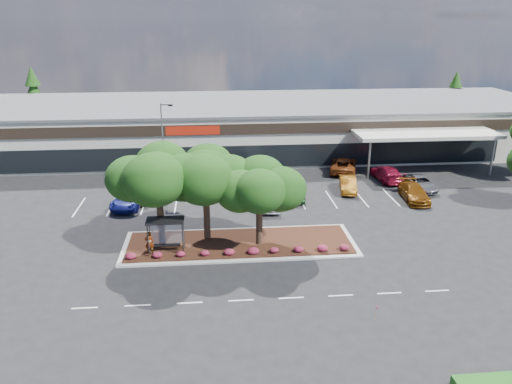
{
  "coord_description": "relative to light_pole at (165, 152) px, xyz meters",
  "views": [
    {
      "loc": [
        -3.92,
        -31.23,
        16.92
      ],
      "look_at": [
        -0.28,
        8.93,
        2.6
      ],
      "focal_mm": 35.0,
      "sensor_mm": 36.0,
      "label": 1
    }
  ],
  "objects": [
    {
      "name": "conifer_north_west",
      "position": [
        -21.3,
        27.9,
        1.11
      ],
      "size": [
        4.4,
        4.4,
        10.0
      ],
      "primitive_type": "cone",
      "color": "#0F3B0E",
      "rests_on": "ground"
    },
    {
      "name": "car_11",
      "position": [
        6.08,
        2.14,
        -3.04
      ],
      "size": [
        3.86,
        6.26,
        1.69
      ],
      "primitive_type": "imported",
      "rotation": [
        0.0,
        0.0,
        2.87
      ],
      "color": "#505057",
      "rests_on": "ground"
    },
    {
      "name": "car_14",
      "position": [
        19.64,
        4.11,
        -3.06
      ],
      "size": [
        4.38,
        6.51,
        1.66
      ],
      "primitive_type": "imported",
      "rotation": [
        0.0,
        0.0,
        2.84
      ],
      "color": "brown",
      "rests_on": "ground"
    },
    {
      "name": "car_1",
      "position": [
        -2.61,
        -3.19,
        -3.06
      ],
      "size": [
        2.94,
        5.16,
        1.65
      ],
      "primitive_type": "imported",
      "rotation": [
        0.0,
        0.0,
        0.22
      ],
      "color": "#663E0C",
      "rests_on": "ground"
    },
    {
      "name": "retail_store",
      "position": [
        8.76,
        15.8,
        -0.73
      ],
      "size": [
        80.4,
        25.2,
        6.25
      ],
      "color": "beige",
      "rests_on": "ground"
    },
    {
      "name": "landscape_island",
      "position": [
        6.7,
        -14.1,
        -3.76
      ],
      "size": [
        18.0,
        6.0,
        0.26
      ],
      "color": "#ACADA7",
      "rests_on": "ground"
    },
    {
      "name": "island_tree_west",
      "position": [
        0.7,
        -13.6,
        0.32
      ],
      "size": [
        7.2,
        7.2,
        7.89
      ],
      "primitive_type": null,
      "color": "#0F3B0E",
      "rests_on": "landscape_island"
    },
    {
      "name": "car_6",
      "position": [
        18.39,
        -2.45,
        -3.16
      ],
      "size": [
        2.33,
        4.66,
        1.47
      ],
      "primitive_type": "imported",
      "rotation": [
        0.0,
        0.0,
        -0.18
      ],
      "color": "brown",
      "rests_on": "ground"
    },
    {
      "name": "car_8",
      "position": [
        26.01,
        -2.54,
        -3.21
      ],
      "size": [
        2.34,
        4.92,
        1.36
      ],
      "primitive_type": "imported",
      "rotation": [
        0.0,
        0.0,
        0.02
      ],
      "color": "#4D4D53",
      "rests_on": "ground"
    },
    {
      "name": "car_15",
      "position": [
        23.52,
        0.69,
        -3.11
      ],
      "size": [
        2.55,
        5.51,
        1.56
      ],
      "primitive_type": "imported",
      "rotation": [
        0.0,
        0.0,
        3.21
      ],
      "color": "maroon",
      "rests_on": "ground"
    },
    {
      "name": "car_7",
      "position": [
        24.08,
        -5.59,
        -3.13
      ],
      "size": [
        2.57,
        5.39,
        1.52
      ],
      "primitive_type": "imported",
      "rotation": [
        0.0,
        0.0,
        -0.09
      ],
      "color": "#623309",
      "rests_on": "ground"
    },
    {
      "name": "car_4",
      "position": [
        9.89,
        -6.12,
        -3.05
      ],
      "size": [
        2.03,
        5.17,
        1.68
      ],
      "primitive_type": "imported",
      "rotation": [
        0.0,
        0.0,
        -0.05
      ],
      "color": "#9B9EA5",
      "rests_on": "ground"
    },
    {
      "name": "light_pole",
      "position": [
        0.0,
        0.0,
        0.0
      ],
      "size": [
        1.43,
        0.5,
        8.84
      ],
      "rotation": [
        0.0,
        0.0,
        -0.08
      ],
      "color": "#ACADA7",
      "rests_on": "ground"
    },
    {
      "name": "island_tree_east",
      "position": [
        8.2,
        -14.4,
        -0.38
      ],
      "size": [
        5.8,
        5.8,
        6.5
      ],
      "primitive_type": null,
      "color": "#0F3B0E",
      "rests_on": "landscape_island"
    },
    {
      "name": "car_3",
      "position": [
        9.45,
        -3.64,
        -3.2
      ],
      "size": [
        2.81,
        4.45,
        1.39
      ],
      "primitive_type": "imported",
      "rotation": [
        0.0,
        0.0,
        -0.35
      ],
      "color": "white",
      "rests_on": "ground"
    },
    {
      "name": "island_tree_mid",
      "position": [
        4.2,
        -12.9,
        0.03
      ],
      "size": [
        6.6,
        6.6,
        7.32
      ],
      "primitive_type": null,
      "color": "#0F3B0E",
      "rests_on": "landscape_island"
    },
    {
      "name": "ground",
      "position": [
        8.7,
        -18.1,
        -3.89
      ],
      "size": [
        160.0,
        160.0,
        0.0
      ],
      "primitive_type": "plane",
      "color": "black",
      "rests_on": "ground"
    },
    {
      "name": "car_0",
      "position": [
        -3.08,
        -4.77,
        -3.13
      ],
      "size": [
        3.37,
        5.79,
        1.52
      ],
      "primitive_type": "imported",
      "rotation": [
        0.0,
        0.0,
        -0.16
      ],
      "color": "navy",
      "rests_on": "ground"
    },
    {
      "name": "car_12",
      "position": [
        5.75,
        0.41,
        -3.13
      ],
      "size": [
        3.34,
        4.87,
        1.52
      ],
      "primitive_type": "imported",
      "rotation": [
        0.0,
        0.0,
        2.72
      ],
      "color": "maroon",
      "rests_on": "ground"
    },
    {
      "name": "bus_shelter",
      "position": [
        1.2,
        -15.15,
        -1.58
      ],
      "size": [
        2.75,
        1.55,
        2.59
      ],
      "color": "black",
      "rests_on": "landscape_island"
    },
    {
      "name": "conifer_north_east",
      "position": [
        42.7,
        25.9,
        0.61
      ],
      "size": [
        3.96,
        3.96,
        9.0
      ],
      "primitive_type": "cone",
      "color": "#0F3B0E",
      "rests_on": "ground"
    },
    {
      "name": "car_5",
      "position": [
        12.71,
        -4.06,
        -3.11
      ],
      "size": [
        2.35,
        4.76,
        1.56
      ],
      "primitive_type": "imported",
      "rotation": [
        0.0,
        0.0,
        -0.11
      ],
      "color": "#1A471D",
      "rests_on": "ground"
    },
    {
      "name": "car_2",
      "position": [
        3.58,
        -2.55,
        -3.16
      ],
      "size": [
        2.4,
        4.5,
        1.46
      ],
      "primitive_type": "imported",
      "rotation": [
        0.0,
        0.0,
        -0.17
      ],
      "color": "#161356",
      "rests_on": "ground"
    },
    {
      "name": "car_10",
      "position": [
        -1.21,
        3.01,
        -3.09
      ],
      "size": [
        2.29,
        4.86,
        1.61
      ],
      "primitive_type": "imported",
      "rotation": [
        0.0,
        0.0,
        3.23
      ],
      "color": "#15441C",
      "rests_on": "ground"
    },
    {
      "name": "survey_stake",
      "position": [
        13.96,
        -25.18,
        -3.19
      ],
      "size": [
        0.07,
        0.14,
        1.09
      ],
      "color": "#997250",
      "rests_on": "ground"
    },
    {
      "name": "car_13",
      "position": [
        9.5,
        3.56,
        -3.15
      ],
      "size": [
        3.12,
        5.45,
        1.49
      ],
      "primitive_type": "imported",
      "rotation": [
        0.0,
        0.0,
        2.93
      ],
      "color": "silver",
      "rests_on": "ground"
    },
    {
      "name": "car_9",
      "position": [
        -1.84,
        4.3,
        -3.12
      ],
      "size": [
        1.84,
        4.76,
        1.55
      ],
      "primitive_type": "imported",
      "rotation": [
        0.0,
        0.0,
        3.19
      ],
      "color": "#1A5320",
      "rests_on": "ground"
    },
    {
      "name": "person_waiting",
      "position": [
        -0.03,
        -15.5,
        -2.74
      ],
      "size": [
        0.66,
        0.45,
        1.78
      ],
      "primitive_type": "imported",
      "rotation": [
        0.0,
        0.0,
        3.17
      ],
      "color": "#594C47",
      "rests_on": "landscape_island"
    },
    {
      "name": "shrub_row",
      "position": [
        6.7,
        -16.2,
        -3.38
      ],
      "size": [
        17.0,
        0.8,
        0.5
      ],
      "primitive_type": null,
      "color": "maroon",
      "rests_on": "landscape_island"
    },
    {
      "name": "lane_markings",
      "position": [
        8.56,
        -7.68,
        -3.88
      ],
      "size": [
        33.12,
        20.06,
        0.01
      ],
      "color": "silver",
      "rests_on": "ground"
    }
  ]
}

